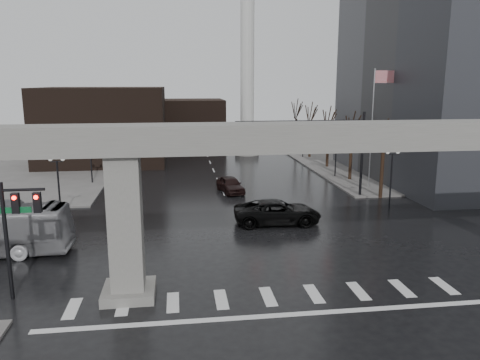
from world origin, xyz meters
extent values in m
plane|color=black|center=(0.00, 0.00, 0.00)|extent=(160.00, 160.00, 0.00)
cube|color=slate|center=(26.00, 36.00, 0.07)|extent=(28.00, 36.00, 0.15)
cube|color=gray|center=(0.00, 0.00, 8.00)|extent=(48.00, 2.20, 1.40)
cube|color=gray|center=(-7.00, 0.00, 3.65)|extent=(1.60, 1.60, 7.30)
cube|color=gray|center=(-7.00, 0.00, 0.25)|extent=(2.60, 2.60, 0.50)
cube|color=black|center=(-14.00, 42.00, 5.00)|extent=(16.00, 14.00, 10.00)
cube|color=black|center=(-2.00, 52.00, 4.00)|extent=(10.00, 10.00, 8.00)
cylinder|color=silver|center=(6.00, 46.00, 15.00)|extent=(2.00, 2.00, 30.00)
cylinder|color=gray|center=(6.00, 46.00, 0.60)|extent=(3.60, 3.60, 1.20)
cylinder|color=black|center=(12.80, 18.80, 4.00)|extent=(0.24, 0.24, 8.00)
cylinder|color=black|center=(6.80, 18.80, 7.20)|extent=(12.00, 0.18, 0.18)
cube|color=black|center=(9.80, 18.80, 6.55)|extent=(0.35, 0.30, 1.00)
cube|color=black|center=(6.30, 18.80, 6.55)|extent=(0.35, 0.30, 1.00)
cube|color=black|center=(2.80, 18.80, 6.55)|extent=(0.35, 0.30, 1.00)
sphere|color=#FF0C05|center=(9.80, 18.62, 6.85)|extent=(0.20, 0.20, 0.20)
cube|color=#0C562A|center=(11.30, 18.80, 7.00)|extent=(1.80, 0.05, 0.35)
cube|color=#0C562A|center=(4.80, 18.80, 7.00)|extent=(1.80, 0.05, 0.35)
cylinder|color=black|center=(-12.80, 0.50, 3.00)|extent=(0.20, 0.20, 6.00)
cylinder|color=black|center=(-11.80, 0.50, 5.60)|extent=(2.00, 0.14, 0.14)
cube|color=black|center=(-12.20, 0.50, 4.95)|extent=(0.35, 0.30, 1.00)
cube|color=black|center=(-11.20, 0.50, 4.95)|extent=(0.35, 0.30, 1.00)
cube|color=#0C562A|center=(-12.30, 0.50, 4.60)|extent=(1.60, 0.05, 0.30)
cylinder|color=silver|center=(15.00, 22.00, 6.00)|extent=(0.12, 0.12, 12.00)
cube|color=red|center=(16.00, 22.00, 11.20)|extent=(2.00, 0.03, 1.20)
cylinder|color=black|center=(13.50, 14.00, 2.40)|extent=(0.14, 0.14, 4.80)
cube|color=black|center=(13.50, 14.00, 4.75)|extent=(0.90, 0.06, 0.06)
sphere|color=silver|center=(13.05, 14.00, 4.95)|extent=(0.32, 0.32, 0.32)
sphere|color=silver|center=(13.95, 14.00, 4.95)|extent=(0.32, 0.32, 0.32)
cylinder|color=black|center=(13.50, 28.00, 2.40)|extent=(0.14, 0.14, 4.80)
cube|color=black|center=(13.50, 28.00, 4.75)|extent=(0.90, 0.06, 0.06)
sphere|color=silver|center=(13.05, 28.00, 4.95)|extent=(0.32, 0.32, 0.32)
sphere|color=silver|center=(13.95, 28.00, 4.95)|extent=(0.32, 0.32, 0.32)
cylinder|color=black|center=(13.50, 42.00, 2.40)|extent=(0.14, 0.14, 4.80)
cube|color=black|center=(13.50, 42.00, 4.75)|extent=(0.90, 0.06, 0.06)
sphere|color=silver|center=(13.05, 42.00, 4.95)|extent=(0.32, 0.32, 0.32)
sphere|color=silver|center=(13.95, 42.00, 4.95)|extent=(0.32, 0.32, 0.32)
cylinder|color=black|center=(-13.50, 14.00, 2.40)|extent=(0.14, 0.14, 4.80)
cube|color=black|center=(-13.50, 14.00, 4.75)|extent=(0.90, 0.06, 0.06)
sphere|color=silver|center=(-13.95, 14.00, 4.95)|extent=(0.32, 0.32, 0.32)
sphere|color=silver|center=(-13.05, 14.00, 4.95)|extent=(0.32, 0.32, 0.32)
cylinder|color=black|center=(-13.50, 28.00, 2.40)|extent=(0.14, 0.14, 4.80)
cube|color=black|center=(-13.50, 28.00, 4.75)|extent=(0.90, 0.06, 0.06)
sphere|color=silver|center=(-13.95, 28.00, 4.95)|extent=(0.32, 0.32, 0.32)
sphere|color=silver|center=(-13.05, 28.00, 4.95)|extent=(0.32, 0.32, 0.32)
cylinder|color=black|center=(-13.50, 42.00, 2.40)|extent=(0.14, 0.14, 4.80)
cube|color=black|center=(-13.50, 42.00, 4.75)|extent=(0.90, 0.06, 0.06)
sphere|color=silver|center=(-13.95, 42.00, 4.95)|extent=(0.32, 0.32, 0.32)
sphere|color=silver|center=(-13.05, 42.00, 4.95)|extent=(0.32, 0.32, 0.32)
cylinder|color=black|center=(14.50, 18.00, 2.27)|extent=(0.34, 0.34, 4.55)
cylinder|color=black|center=(14.50, 18.00, 6.01)|extent=(0.12, 1.52, 2.98)
cylinder|color=black|center=(15.00, 18.25, 5.78)|extent=(0.83, 1.14, 2.51)
cylinder|color=black|center=(14.50, 26.00, 2.33)|extent=(0.34, 0.34, 4.66)
cylinder|color=black|center=(14.50, 26.00, 6.15)|extent=(0.12, 1.55, 3.05)
cylinder|color=black|center=(15.00, 26.25, 5.91)|extent=(0.85, 1.16, 2.57)
cylinder|color=black|center=(14.50, 34.00, 2.38)|extent=(0.34, 0.34, 4.76)
cylinder|color=black|center=(14.50, 34.00, 6.29)|extent=(0.12, 1.59, 3.11)
cylinder|color=black|center=(15.00, 34.25, 6.05)|extent=(0.86, 1.18, 2.62)
cylinder|color=black|center=(14.50, 42.00, 2.43)|extent=(0.34, 0.34, 4.87)
cylinder|color=black|center=(14.50, 42.00, 6.43)|extent=(0.12, 1.62, 3.18)
cylinder|color=black|center=(15.00, 42.25, 6.18)|extent=(0.88, 1.20, 2.68)
cylinder|color=black|center=(14.50, 50.00, 2.48)|extent=(0.34, 0.34, 4.97)
cylinder|color=black|center=(14.50, 50.00, 6.57)|extent=(0.12, 1.65, 3.25)
cylinder|color=black|center=(15.00, 50.25, 6.31)|extent=(0.89, 1.23, 2.74)
imported|color=black|center=(3.11, 11.20, 0.92)|extent=(6.75, 3.31, 1.85)
imported|color=black|center=(0.71, 21.98, 0.79)|extent=(2.77, 4.92, 1.58)
camera|label=1|loc=(-4.38, -22.64, 10.69)|focal=35.00mm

